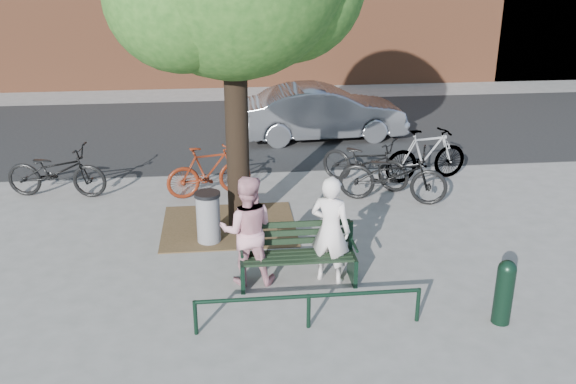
{
  "coord_description": "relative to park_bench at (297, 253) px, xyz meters",
  "views": [
    {
      "loc": [
        -1.06,
        -8.51,
        4.87
      ],
      "look_at": [
        -0.04,
        1.0,
        1.1
      ],
      "focal_mm": 40.0,
      "sensor_mm": 36.0,
      "label": 1
    }
  ],
  "objects": [
    {
      "name": "ground",
      "position": [
        0.0,
        -0.08,
        -0.48
      ],
      "size": [
        90.0,
        90.0,
        0.0
      ],
      "primitive_type": "plane",
      "color": "gray",
      "rests_on": "ground"
    },
    {
      "name": "bicycle_d",
      "position": [
        3.28,
        4.1,
        0.1
      ],
      "size": [
        1.98,
        0.92,
        1.15
      ],
      "primitive_type": "imported",
      "rotation": [
        0.0,
        0.0,
        1.78
      ],
      "color": "gray",
      "rests_on": "ground"
    },
    {
      "name": "bicycle_e",
      "position": [
        1.91,
        3.94,
        0.05
      ],
      "size": [
        2.0,
        1.8,
        1.05
      ],
      "primitive_type": "imported",
      "rotation": [
        0.0,
        0.0,
        0.89
      ],
      "color": "black",
      "rests_on": "ground"
    },
    {
      "name": "litter_bin",
      "position": [
        -1.35,
        1.52,
        -0.02
      ],
      "size": [
        0.44,
        0.44,
        0.91
      ],
      "color": "gray",
      "rests_on": "ground"
    },
    {
      "name": "park_bench",
      "position": [
        0.0,
        0.0,
        0.0
      ],
      "size": [
        1.74,
        0.54,
        0.97
      ],
      "color": "black",
      "rests_on": "ground"
    },
    {
      "name": "person_right",
      "position": [
        -0.74,
        0.07,
        0.37
      ],
      "size": [
        0.87,
        0.7,
        1.71
      ],
      "primitive_type": "imported",
      "rotation": [
        0.0,
        0.0,
        3.07
      ],
      "color": "#C98A95",
      "rests_on": "ground"
    },
    {
      "name": "parked_car",
      "position": [
        1.57,
        7.45,
        0.22
      ],
      "size": [
        4.33,
        1.74,
        1.4
      ],
      "primitive_type": "imported",
      "rotation": [
        0.0,
        0.0,
        1.63
      ],
      "color": "gray",
      "rests_on": "ground"
    },
    {
      "name": "road",
      "position": [
        0.0,
        8.42,
        -0.47
      ],
      "size": [
        40.0,
        7.0,
        0.01
      ],
      "primitive_type": "cube",
      "color": "black",
      "rests_on": "ground"
    },
    {
      "name": "bicycle_b",
      "position": [
        -1.35,
        3.69,
        0.05
      ],
      "size": [
        1.81,
        0.89,
        1.05
      ],
      "primitive_type": "imported",
      "rotation": [
        0.0,
        0.0,
        1.81
      ],
      "color": "#591C0C",
      "rests_on": "ground"
    },
    {
      "name": "bicycle_c",
      "position": [
        2.26,
        2.98,
        0.08
      ],
      "size": [
        2.26,
        1.38,
        1.12
      ],
      "primitive_type": "imported",
      "rotation": [
        0.0,
        0.0,
        1.25
      ],
      "color": "black",
      "rests_on": "ground"
    },
    {
      "name": "guard_railing",
      "position": [
        0.0,
        -1.28,
        -0.08
      ],
      "size": [
        3.06,
        0.06,
        0.51
      ],
      "color": "black",
      "rests_on": "ground"
    },
    {
      "name": "person_left",
      "position": [
        0.49,
        -0.02,
        0.36
      ],
      "size": [
        0.73,
        0.65,
        1.69
      ],
      "primitive_type": "imported",
      "rotation": [
        0.0,
        0.0,
        2.63
      ],
      "color": "silver",
      "rests_on": "ground"
    },
    {
      "name": "dirt_pit",
      "position": [
        -1.0,
        2.12,
        -0.47
      ],
      "size": [
        2.4,
        2.0,
        0.02
      ],
      "primitive_type": "cube",
      "color": "brown",
      "rests_on": "ground"
    },
    {
      "name": "bollard",
      "position": [
        2.63,
        -1.43,
        0.02
      ],
      "size": [
        0.25,
        0.25,
        0.94
      ],
      "color": "black",
      "rests_on": "ground"
    },
    {
      "name": "bicycle_a",
      "position": [
        -4.41,
        3.98,
        0.06
      ],
      "size": [
        2.13,
        1.04,
        1.07
      ],
      "primitive_type": "imported",
      "rotation": [
        0.0,
        0.0,
        1.4
      ],
      "color": "black",
      "rests_on": "ground"
    }
  ]
}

